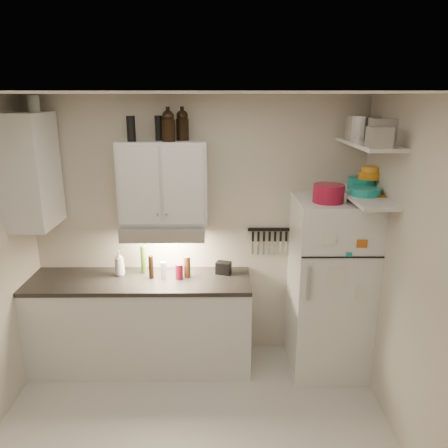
{
  "coord_description": "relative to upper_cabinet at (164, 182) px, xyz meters",
  "views": [
    {
      "loc": [
        0.22,
        -2.61,
        2.59
      ],
      "look_at": [
        0.25,
        0.9,
        1.55
      ],
      "focal_mm": 35.0,
      "sensor_mm": 36.0,
      "label": 1
    }
  ],
  "objects": [
    {
      "name": "ceiling",
      "position": [
        0.3,
        -1.33,
        0.78
      ],
      "size": [
        3.2,
        3.0,
        0.02
      ],
      "primitive_type": "cube",
      "color": "white",
      "rests_on": "ground"
    },
    {
      "name": "back_wall",
      "position": [
        0.3,
        0.18,
        -0.53
      ],
      "size": [
        3.2,
        0.02,
        2.6
      ],
      "primitive_type": "cube",
      "color": "beige",
      "rests_on": "ground"
    },
    {
      "name": "right_wall",
      "position": [
        1.91,
        -1.33,
        -0.53
      ],
      "size": [
        0.02,
        3.0,
        2.6
      ],
      "primitive_type": "cube",
      "color": "beige",
      "rests_on": "ground"
    },
    {
      "name": "base_cabinet",
      "position": [
        -0.25,
        -0.14,
        -1.39
      ],
      "size": [
        2.1,
        0.6,
        0.88
      ],
      "primitive_type": "cube",
      "color": "silver",
      "rests_on": "floor"
    },
    {
      "name": "countertop",
      "position": [
        -0.25,
        -0.14,
        -0.93
      ],
      "size": [
        2.1,
        0.62,
        0.04
      ],
      "primitive_type": "cube",
      "color": "#262321",
      "rests_on": "base_cabinet"
    },
    {
      "name": "upper_cabinet",
      "position": [
        0.0,
        0.0,
        0.0
      ],
      "size": [
        0.8,
        0.33,
        0.75
      ],
      "primitive_type": "cube",
      "color": "silver",
      "rests_on": "back_wall"
    },
    {
      "name": "side_cabinet",
      "position": [
        -1.14,
        -0.14,
        0.12
      ],
      "size": [
        0.33,
        0.55,
        1.0
      ],
      "primitive_type": "cube",
      "color": "silver",
      "rests_on": "left_wall"
    },
    {
      "name": "range_hood",
      "position": [
        0.0,
        -0.06,
        -0.44
      ],
      "size": [
        0.76,
        0.46,
        0.12
      ],
      "primitive_type": "cube",
      "color": "silver",
      "rests_on": "back_wall"
    },
    {
      "name": "fridge",
      "position": [
        1.55,
        -0.18,
        -0.98
      ],
      "size": [
        0.7,
        0.68,
        1.7
      ],
      "primitive_type": "cube",
      "color": "white",
      "rests_on": "floor"
    },
    {
      "name": "shelf_hi",
      "position": [
        1.75,
        -0.31,
        0.38
      ],
      "size": [
        0.3,
        0.95,
        0.03
      ],
      "primitive_type": "cube",
      "color": "silver",
      "rests_on": "right_wall"
    },
    {
      "name": "shelf_lo",
      "position": [
        1.75,
        -0.31,
        -0.07
      ],
      "size": [
        0.3,
        0.95,
        0.03
      ],
      "primitive_type": "cube",
      "color": "silver",
      "rests_on": "right_wall"
    },
    {
      "name": "knife_strip",
      "position": [
        1.0,
        0.15,
        -0.51
      ],
      "size": [
        0.42,
        0.02,
        0.03
      ],
      "primitive_type": "cube",
      "color": "black",
      "rests_on": "back_wall"
    },
    {
      "name": "dutch_oven",
      "position": [
        1.45,
        -0.28,
        -0.05
      ],
      "size": [
        0.29,
        0.29,
        0.16
      ],
      "primitive_type": "cylinder",
      "rotation": [
        0.0,
        0.0,
        -0.08
      ],
      "color": "maroon",
      "rests_on": "fridge"
    },
    {
      "name": "book_stack",
      "position": [
        1.81,
        -0.34,
        -0.08
      ],
      "size": [
        0.22,
        0.26,
        0.08
      ],
      "primitive_type": "cube",
      "rotation": [
        0.0,
        0.0,
        0.13
      ],
      "color": "#BF5917",
      "rests_on": "fridge"
    },
    {
      "name": "spice_jar",
      "position": [
        1.58,
        -0.31,
        -0.08
      ],
      "size": [
        0.07,
        0.07,
        0.09
      ],
      "primitive_type": "cylinder",
      "rotation": [
        0.0,
        0.0,
        -0.36
      ],
      "color": "silver",
      "rests_on": "fridge"
    },
    {
      "name": "stock_pot",
      "position": [
        1.76,
        -0.06,
        0.49
      ],
      "size": [
        0.37,
        0.37,
        0.2
      ],
      "primitive_type": "cylinder",
      "rotation": [
        0.0,
        0.0,
        -0.43
      ],
      "color": "silver",
      "rests_on": "shelf_hi"
    },
    {
      "name": "tin_a",
      "position": [
        1.82,
        -0.41,
        0.49
      ],
      "size": [
        0.2,
        0.18,
        0.2
      ],
      "primitive_type": "cube",
      "rotation": [
        0.0,
        0.0,
        -0.03
      ],
      "color": "#AAAAAD",
      "rests_on": "shelf_hi"
    },
    {
      "name": "tin_b",
      "position": [
        1.69,
        -0.71,
        0.47
      ],
      "size": [
        0.16,
        0.16,
        0.15
      ],
      "primitive_type": "cube",
      "rotation": [
        0.0,
        0.0,
        0.08
      ],
      "color": "#AAAAAD",
      "rests_on": "shelf_hi"
    },
    {
      "name": "bowl_teal",
      "position": [
        1.8,
        -0.08,
        0.0
      ],
      "size": [
        0.25,
        0.25,
        0.1
      ],
      "primitive_type": "cylinder",
      "color": "teal",
      "rests_on": "shelf_lo"
    },
    {
      "name": "bowl_orange",
      "position": [
        1.85,
        -0.13,
        0.08
      ],
      "size": [
        0.2,
        0.2,
        0.06
      ],
      "primitive_type": "cylinder",
      "color": "orange",
      "rests_on": "bowl_teal"
    },
    {
      "name": "bowl_yellow",
      "position": [
        1.85,
        -0.13,
        0.14
      ],
      "size": [
        0.16,
        0.16,
        0.05
      ],
      "primitive_type": "cylinder",
      "color": "#F5A42B",
      "rests_on": "bowl_orange"
    },
    {
      "name": "plates",
      "position": [
        1.74,
        -0.35,
        -0.02
      ],
      "size": [
        0.34,
        0.34,
        0.06
      ],
      "primitive_type": "cylinder",
      "rotation": [
        0.0,
        0.0,
        -0.41
      ],
      "color": "teal",
      "rests_on": "shelf_lo"
    },
    {
      "name": "growler_a",
      "position": [
        0.07,
        -0.08,
        0.51
      ],
      "size": [
        0.13,
        0.13,
        0.27
      ],
      "primitive_type": null,
      "rotation": [
        0.0,
        0.0,
        -0.12
      ],
      "color": "black",
      "rests_on": "upper_cabinet"
    },
    {
      "name": "growler_b",
      "position": [
        0.18,
        0.02,
        0.51
      ],
      "size": [
        0.15,
        0.15,
        0.27
      ],
      "primitive_type": null,
      "rotation": [
        0.0,
        0.0,
        0.43
      ],
      "color": "black",
      "rests_on": "upper_cabinet"
    },
    {
      "name": "thermos_a",
      "position": [
        -0.02,
        0.01,
        0.48
      ],
      "size": [
        0.08,
        0.08,
        0.22
      ],
      "primitive_type": "cylinder",
      "rotation": [
        0.0,
        0.0,
        0.14
      ],
      "color": "black",
      "rests_on": "upper_cabinet"
    },
    {
      "name": "thermos_b",
      "position": [
        -0.26,
        -0.07,
        0.48
      ],
      "size": [
        0.1,
        0.1,
        0.22
      ],
      "primitive_type": "cylinder",
      "rotation": [
        0.0,
        0.0,
        0.39
      ],
      "color": "black",
      "rests_on": "upper_cabinet"
    },
    {
      "name": "side_jar",
      "position": [
        -1.09,
        -0.03,
        0.69
      ],
      "size": [
        0.11,
        0.11,
        0.14
      ],
      "primitive_type": "cylinder",
      "rotation": [
        0.0,
        0.0,
        -0.1
      ],
      "color": "silver",
      "rests_on": "side_cabinet"
    },
    {
      "name": "soap_bottle",
      "position": [
        -0.45,
        -0.04,
        -0.77
      ],
      "size": [
        0.14,
        0.14,
        0.28
      ],
      "primitive_type": "imported",
      "rotation": [
        0.0,
        0.0,
        0.35
      ],
      "color": "silver",
      "rests_on": "countertop"
    },
    {
      "name": "pepper_mill",
      "position": [
        0.2,
        -0.08,
        -0.8
      ],
      "size": [
        0.08,
        0.08,
        0.21
      ],
      "primitive_type": "cylinder",
      "rotation": [
        0.0,
        0.0,
        -0.32
      ],
      "color": "brown",
      "rests_on": "countertop"
    },
    {
      "name": "oil_bottle",
      "position": [
        -0.23,
        0.02,
        -0.77
      ],
      "size": [
        0.06,
        0.06,
        0.27
      ],
      "primitive_type": "cylinder",
      "rotation": [
        0.0,
        0.0,
        -0.25
      ],
      "color": "#3D5C17",
      "rests_on": "countertop"
    },
    {
      "name": "vinegar_bottle",
      "position": [
        -0.14,
        -0.11,
        -0.79
      ],
      "size": [
        0.05,
        0.05,
        0.22
      ],
      "primitive_type": "cylinder",
      "rotation": [
        0.0,
        0.0,
        0.1
      ],
      "color": "black",
      "rests_on": "countertop"
    },
    {
      "name": "clear_bottle",
      "position": [
        -0.02,
        -0.11,
        -0.82
      ],
      "size": [
        0.07,
        0.07,
        0.16
      ],
      "primitive_type": "cylinder",
      "rotation": [
        0.0,
        0.0,
        0.37
      ],
      "color": "silver",
      "rests_on": "countertop"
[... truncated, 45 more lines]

